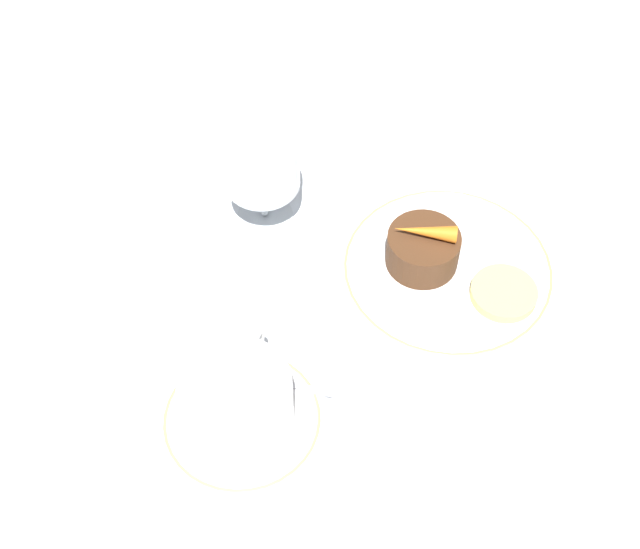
{
  "coord_description": "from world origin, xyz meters",
  "views": [
    {
      "loc": [
        -0.52,
        -0.07,
        0.71
      ],
      "look_at": [
        -0.03,
        0.06,
        0.04
      ],
      "focal_mm": 50.0,
      "sensor_mm": 36.0,
      "label": 1
    }
  ],
  "objects": [
    {
      "name": "ground_plane",
      "position": [
        0.0,
        0.0,
        0.0
      ],
      "size": [
        3.0,
        3.0,
        0.0
      ],
      "primitive_type": "plane",
      "color": "white"
    },
    {
      "name": "dinner_plate",
      "position": [
        0.03,
        -0.06,
        0.01
      ],
      "size": [
        0.22,
        0.22,
        0.01
      ],
      "color": "white",
      "rests_on": "ground_plane"
    },
    {
      "name": "saucer",
      "position": [
        -0.18,
        0.09,
        0.01
      ],
      "size": [
        0.15,
        0.15,
        0.01
      ],
      "color": "white",
      "rests_on": "ground_plane"
    },
    {
      "name": "coffee_cup",
      "position": [
        -0.18,
        0.09,
        0.04
      ],
      "size": [
        0.12,
        0.1,
        0.06
      ],
      "color": "white",
      "rests_on": "saucer"
    },
    {
      "name": "spoon",
      "position": [
        -0.13,
        0.09,
        0.01
      ],
      "size": [
        0.02,
        0.11,
        0.0
      ],
      "color": "silver",
      "rests_on": "saucer"
    },
    {
      "name": "wine_glass",
      "position": [
        0.06,
        0.14,
        0.08
      ],
      "size": [
        0.08,
        0.08,
        0.11
      ],
      "color": "silver",
      "rests_on": "ground_plane"
    },
    {
      "name": "fork",
      "position": [
        0.18,
        -0.03,
        0.0
      ],
      "size": [
        0.06,
        0.19,
        0.01
      ],
      "color": "silver",
      "rests_on": "ground_plane"
    },
    {
      "name": "dessert_cake",
      "position": [
        0.03,
        -0.03,
        0.03
      ],
      "size": [
        0.07,
        0.07,
        0.04
      ],
      "color": "#4C2D19",
      "rests_on": "dinner_plate"
    },
    {
      "name": "carrot_garnish",
      "position": [
        0.03,
        -0.03,
        0.06
      ],
      "size": [
        0.02,
        0.06,
        0.02
      ],
      "color": "orange",
      "rests_on": "dessert_cake"
    },
    {
      "name": "pineapple_slice",
      "position": [
        0.01,
        -0.12,
        0.02
      ],
      "size": [
        0.06,
        0.06,
        0.01
      ],
      "color": "#EFE075",
      "rests_on": "dinner_plate"
    }
  ]
}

